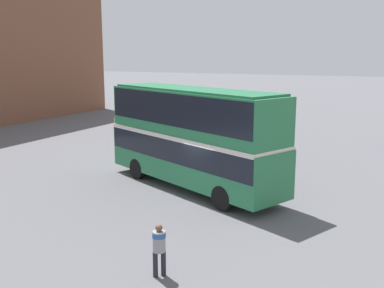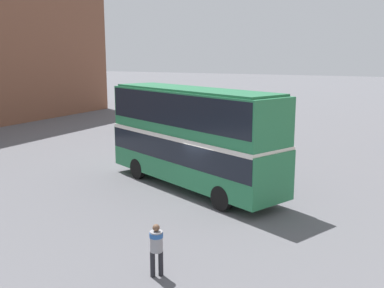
{
  "view_description": "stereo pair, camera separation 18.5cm",
  "coord_description": "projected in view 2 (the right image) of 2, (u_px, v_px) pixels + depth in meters",
  "views": [
    {
      "loc": [
        7.48,
        -17.53,
        6.3
      ],
      "look_at": [
        -1.55,
        1.08,
        2.14
      ],
      "focal_mm": 42.0,
      "sensor_mm": 36.0,
      "label": 1
    },
    {
      "loc": [
        7.65,
        -17.45,
        6.3
      ],
      "look_at": [
        -1.55,
        1.08,
        2.14
      ],
      "focal_mm": 42.0,
      "sensor_mm": 36.0,
      "label": 2
    }
  ],
  "objects": [
    {
      "name": "ground_plane",
      "position": [
        212.0,
        199.0,
        19.9
      ],
      "size": [
        240.0,
        240.0,
        0.0
      ],
      "primitive_type": "plane",
      "color": "#5B5B60"
    },
    {
      "name": "pedestrian_foreground",
      "position": [
        156.0,
        245.0,
        12.77
      ],
      "size": [
        0.55,
        0.55,
        1.58
      ],
      "rotation": [
        0.0,
        0.0,
        2.31
      ],
      "color": "#232328",
      "rests_on": "ground_plane"
    },
    {
      "name": "double_decker_bus",
      "position": [
        192.0,
        132.0,
        20.99
      ],
      "size": [
        10.23,
        6.36,
        4.75
      ],
      "rotation": [
        0.0,
        0.0,
        -0.42
      ],
      "color": "#287A4C",
      "rests_on": "ground_plane"
    },
    {
      "name": "parked_car_kerb_far",
      "position": [
        143.0,
        121.0,
        37.55
      ],
      "size": [
        4.22,
        1.8,
        1.58
      ],
      "rotation": [
        0.0,
        0.0,
        3.13
      ],
      "color": "silver",
      "rests_on": "ground_plane"
    }
  ]
}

